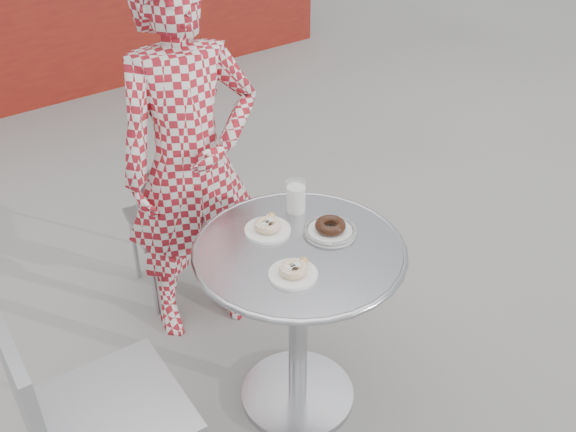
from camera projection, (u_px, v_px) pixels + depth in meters
ground at (308, 401)px, 2.65m from camera, size 60.00×60.00×0.00m
bistro_table at (299, 289)px, 2.35m from camera, size 0.76×0.76×0.77m
chair_far at (175, 248)px, 3.13m from camera, size 0.44×0.44×0.79m
seated_person at (191, 165)px, 2.64m from camera, size 0.66×0.50×1.64m
plate_far at (268, 227)px, 2.32m from camera, size 0.17×0.17×0.04m
plate_near at (294, 271)px, 2.11m from camera, size 0.16×0.16×0.04m
plate_checker at (330, 229)px, 2.31m from camera, size 0.19×0.19×0.05m
milk_cup at (296, 197)px, 2.41m from camera, size 0.08×0.08×0.12m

